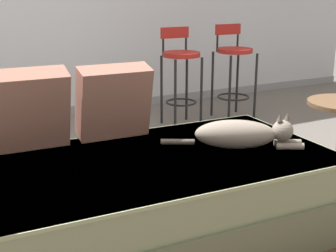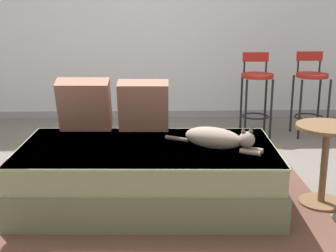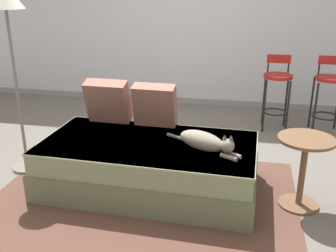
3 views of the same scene
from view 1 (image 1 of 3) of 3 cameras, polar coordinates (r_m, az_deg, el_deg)
The scene contains 8 objects.
ground_plane at distance 2.82m, azimuth -5.62°, elevation -9.85°, with size 16.00×16.00×0.00m, color #66605B.
wall_baseboard_trim at distance 4.79m, azimuth -15.59°, elevation 1.38°, with size 8.00×0.02×0.09m, color gray.
couch at distance 2.39m, azimuth -2.11°, elevation -8.86°, with size 1.87×1.03×0.44m.
throw_pillow_corner at distance 2.47m, azimuth -16.80°, elevation 1.94°, with size 0.41×0.26×0.43m.
throw_pillow_middle at distance 2.57m, azimuth -6.65°, elevation 2.96°, with size 0.40×0.24×0.41m.
cat at distance 2.46m, azimuth 8.93°, elevation -0.98°, with size 0.66×0.44×0.19m.
bar_stool_near_window at distance 4.31m, azimuth 1.54°, elevation 7.20°, with size 0.34×0.34×0.90m.
bar_stool_by_doorway at distance 4.63m, azimuth 8.00°, elevation 7.51°, with size 0.34×0.34×0.91m.
Camera 1 is at (-0.92, -2.35, 1.25)m, focal length 50.00 mm.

